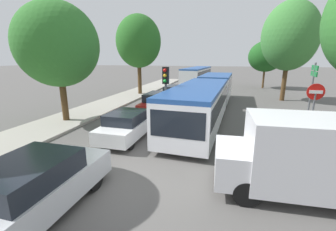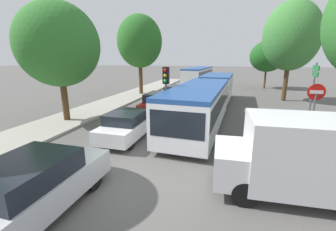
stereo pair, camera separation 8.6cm
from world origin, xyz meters
The scene contains 16 objects.
ground_plane centered at (0.00, 0.00, 0.00)m, with size 200.00×200.00×0.00m, color #565451.
kerb_strip_left centered at (-6.80, 14.27, 0.07)m, with size 3.20×38.55×0.14m, color #9E998E.
articulated_bus centered at (1.60, 9.82, 1.38)m, with size 3.37×16.24×2.39m.
city_bus_rear centered at (-1.63, 28.55, 1.39)m, with size 3.38×11.35×2.41m.
queued_car_silver centered at (-1.67, -2.05, 0.77)m, with size 1.91×4.39×1.52m.
queued_car_white centered at (-1.75, 3.70, 0.69)m, with size 1.71×3.93×1.36m.
queued_car_red centered at (-1.73, 9.00, 0.75)m, with size 1.86×4.29×1.48m.
queued_car_tan centered at (-1.70, 13.80, 0.72)m, with size 1.78×4.10×1.42m.
white_van centered at (5.33, 0.64, 1.24)m, with size 5.08×2.18×2.31m.
traffic_light centered at (-0.38, 5.79, 2.50)m, with size 0.33×0.37×3.40m.
no_entry_sign centered at (6.49, 4.80, 1.88)m, with size 0.70×0.08×2.82m.
direction_sign_post centered at (7.69, 8.99, 2.55)m, with size 0.20×1.40×3.60m.
tree_left_mid centered at (-6.60, 5.40, 4.46)m, with size 4.63×4.63×6.98m.
tree_left_far centered at (-6.10, 16.40, 5.44)m, with size 4.54×4.54×8.07m.
tree_right_mid centered at (7.89, 16.70, 5.67)m, with size 4.75×4.75×8.64m.
tree_right_far centered at (7.39, 25.53, 4.00)m, with size 4.25×4.25×5.92m.
Camera 1 is at (2.81, -5.93, 3.89)m, focal length 24.00 mm.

